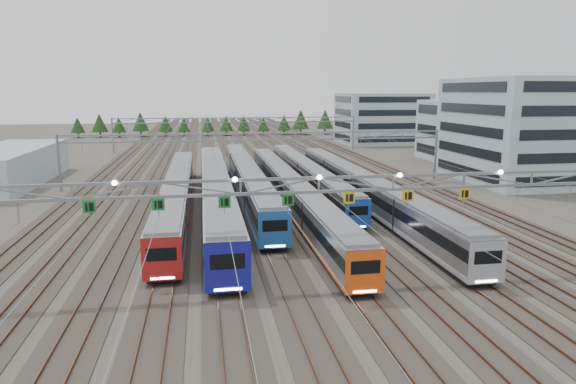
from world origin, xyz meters
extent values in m
plane|color=#47423A|center=(0.00, 0.00, 0.00)|extent=(400.00, 400.00, 0.00)
cube|color=#2D2823|center=(0.00, 100.00, 0.04)|extent=(54.00, 260.00, 0.08)
cube|color=brown|center=(-25.47, 100.00, 0.16)|extent=(0.08, 260.00, 0.16)
cube|color=brown|center=(25.47, 100.00, 0.16)|extent=(0.08, 260.00, 0.16)
cube|color=brown|center=(-0.72, 100.00, 0.16)|extent=(0.08, 260.00, 0.16)
cube|color=brown|center=(0.72, 100.00, 0.16)|extent=(0.08, 260.00, 0.16)
cube|color=black|center=(-11.25, 25.91, 0.42)|extent=(2.39, 49.99, 0.36)
cube|color=#A7AAAF|center=(-11.25, 25.91, 2.17)|extent=(2.81, 51.01, 3.17)
cube|color=black|center=(-11.25, 25.91, 2.55)|extent=(2.87, 50.75, 0.95)
cube|color=#AD1B1A|center=(-11.25, 25.91, 0.84)|extent=(2.86, 50.75, 0.35)
cube|color=slate|center=(-11.25, 25.91, 3.86)|extent=(2.53, 49.99, 0.25)
cube|color=#AD1B1A|center=(-11.25, 0.46, 2.17)|extent=(2.83, 0.12, 3.17)
cube|color=black|center=(-11.25, 0.43, 2.55)|extent=(2.11, 0.10, 0.95)
cube|color=white|center=(-11.25, 0.40, 0.79)|extent=(1.69, 0.06, 0.15)
cube|color=black|center=(-6.75, 26.20, 0.44)|extent=(2.63, 56.47, 0.40)
cube|color=#A7AAAF|center=(-6.75, 26.20, 2.37)|extent=(3.10, 57.62, 3.48)
cube|color=black|center=(-6.75, 26.20, 2.79)|extent=(3.16, 57.33, 1.05)
cube|color=navy|center=(-6.75, 26.20, 0.90)|extent=(3.15, 57.33, 0.39)
cube|color=slate|center=(-6.75, 26.20, 4.22)|extent=(2.79, 56.47, 0.28)
cube|color=navy|center=(-6.75, -2.56, 2.37)|extent=(3.12, 0.12, 3.48)
cube|color=black|center=(-6.75, -2.59, 2.79)|extent=(2.32, 0.10, 1.05)
cube|color=white|center=(-6.75, -2.62, 0.85)|extent=(1.86, 0.06, 0.17)
cube|color=black|center=(-2.25, 34.25, 0.43)|extent=(2.46, 54.10, 0.37)
cube|color=#A7AAAF|center=(-2.25, 34.25, 2.23)|extent=(2.89, 55.20, 3.25)
cube|color=black|center=(-2.25, 34.25, 2.62)|extent=(2.95, 54.93, 0.98)
cube|color=blue|center=(-2.25, 34.25, 0.86)|extent=(2.94, 54.93, 0.36)
cube|color=slate|center=(-2.25, 34.25, 3.96)|extent=(2.60, 54.10, 0.26)
cube|color=blue|center=(-2.25, 6.70, 2.23)|extent=(2.91, 0.12, 3.25)
cube|color=black|center=(-2.25, 6.67, 2.62)|extent=(2.17, 0.10, 0.98)
cube|color=white|center=(-2.25, 6.64, 0.81)|extent=(1.73, 0.06, 0.15)
cube|color=black|center=(2.25, 25.72, 0.41)|extent=(2.30, 58.85, 0.35)
cube|color=#A7AAAF|center=(2.25, 25.72, 2.10)|extent=(2.70, 60.05, 3.04)
cube|color=black|center=(2.25, 25.72, 2.46)|extent=(2.76, 59.75, 0.92)
cube|color=#F45315|center=(2.25, 25.72, 0.82)|extent=(2.75, 59.75, 0.34)
cube|color=slate|center=(2.25, 25.72, 3.71)|extent=(2.43, 58.85, 0.24)
cube|color=#F45315|center=(2.25, -4.25, 2.10)|extent=(2.72, 0.12, 3.04)
cube|color=black|center=(2.25, -4.28, 2.46)|extent=(2.03, 0.10, 0.92)
cube|color=white|center=(2.25, -4.31, 0.77)|extent=(1.62, 0.06, 0.14)
cube|color=black|center=(6.75, 37.48, 0.41)|extent=(2.21, 50.20, 0.33)
cube|color=#A7AAAF|center=(6.75, 37.48, 2.03)|extent=(2.60, 51.23, 2.92)
cube|color=black|center=(6.75, 37.48, 2.38)|extent=(2.66, 50.97, 0.88)
cube|color=#1A47B7|center=(6.75, 37.48, 0.80)|extent=(2.65, 50.97, 0.32)
cube|color=slate|center=(6.75, 37.48, 3.58)|extent=(2.34, 50.20, 0.23)
cube|color=#1A47B7|center=(6.75, 11.92, 2.03)|extent=(2.62, 0.12, 2.92)
cube|color=black|center=(6.75, 11.89, 2.38)|extent=(1.95, 0.10, 0.88)
cube|color=white|center=(6.75, 11.86, 0.75)|extent=(1.56, 0.06, 0.14)
cube|color=black|center=(11.25, 25.02, 0.42)|extent=(2.36, 56.74, 0.36)
cube|color=#A7AAAF|center=(11.25, 25.02, 2.15)|extent=(2.78, 57.90, 3.12)
cube|color=black|center=(11.25, 25.02, 2.52)|extent=(2.84, 57.61, 0.94)
cube|color=#9EA2AC|center=(11.25, 25.02, 0.83)|extent=(2.83, 57.61, 0.35)
cube|color=slate|center=(11.25, 25.02, 3.81)|extent=(2.50, 56.74, 0.25)
cube|color=#9EA2AC|center=(11.25, -3.88, 2.15)|extent=(2.80, 0.12, 3.12)
cube|color=black|center=(11.25, -3.91, 2.52)|extent=(2.08, 0.10, 0.94)
cube|color=white|center=(11.25, -3.94, 0.79)|extent=(1.67, 0.06, 0.15)
cube|color=gray|center=(0.00, 0.00, 7.80)|extent=(56.00, 0.22, 0.22)
cube|color=gray|center=(0.00, 0.00, 6.80)|extent=(56.00, 0.22, 0.22)
cube|color=#17762A|center=(-15.75, -0.12, 6.30)|extent=(0.85, 0.06, 0.85)
cube|color=#17762A|center=(-11.25, -0.12, 6.30)|extent=(0.85, 0.06, 0.85)
cube|color=#17762A|center=(-6.75, -0.12, 6.30)|extent=(0.85, 0.06, 0.85)
cube|color=#17762A|center=(-2.25, -0.12, 6.30)|extent=(0.85, 0.06, 0.85)
cube|color=gold|center=(2.25, -0.12, 6.30)|extent=(0.85, 0.06, 0.85)
cube|color=gold|center=(6.75, -0.12, 6.30)|extent=(0.85, 0.06, 0.85)
cube|color=gold|center=(11.25, -0.12, 6.30)|extent=(0.85, 0.06, 0.85)
cylinder|color=gray|center=(-28.00, 40.00, 4.00)|extent=(0.36, 0.36, 8.00)
cylinder|color=gray|center=(28.00, 40.00, 4.00)|extent=(0.36, 0.36, 8.00)
cube|color=gray|center=(0.00, 40.00, 7.80)|extent=(56.00, 0.22, 0.22)
cube|color=gray|center=(0.00, 40.00, 6.80)|extent=(56.00, 0.22, 0.22)
cylinder|color=gray|center=(-28.00, 85.00, 4.00)|extent=(0.36, 0.36, 8.00)
cylinder|color=gray|center=(28.00, 85.00, 4.00)|extent=(0.36, 0.36, 8.00)
cube|color=gray|center=(0.00, 85.00, 7.80)|extent=(56.00, 0.22, 0.22)
cube|color=gray|center=(0.00, 85.00, 6.80)|extent=(56.00, 0.22, 0.22)
cube|color=#95ABB2|center=(41.14, 37.98, 7.95)|extent=(18.00, 22.00, 15.90)
cube|color=#95ABB2|center=(44.28, 61.65, 6.04)|extent=(14.00, 16.00, 12.08)
cube|color=#95ABB2|center=(40.00, 98.55, 6.65)|extent=(22.00, 18.00, 13.29)
cube|color=#95ABB2|center=(-37.27, 47.66, 2.72)|extent=(10.00, 30.00, 5.44)
camera|label=1|loc=(-8.13, -35.28, 13.90)|focal=32.00mm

